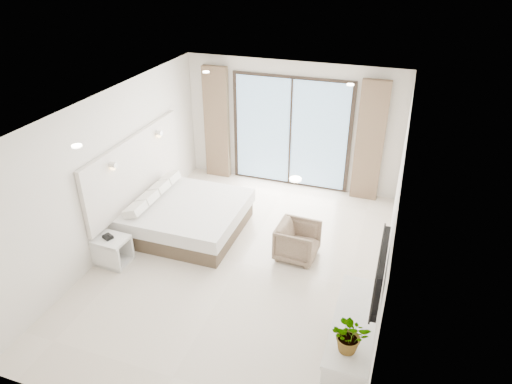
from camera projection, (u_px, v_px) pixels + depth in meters
ground at (241, 263)px, 7.67m from camera, size 6.20×6.20×0.00m
room_shell at (245, 157)px, 7.62m from camera, size 4.62×6.22×2.72m
bed at (186, 216)px, 8.42m from camera, size 2.00×1.91×0.70m
nightstand at (113, 251)px, 7.57m from camera, size 0.55×0.46×0.49m
phone at (108, 237)px, 7.44m from camera, size 0.19×0.17×0.05m
console_desk at (353, 332)px, 5.56m from camera, size 0.51×1.62×0.77m
plant at (350, 338)px, 4.98m from camera, size 0.48×0.52×0.36m
armchair at (298, 240)px, 7.67m from camera, size 0.66×0.70×0.68m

